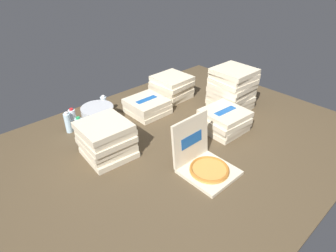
# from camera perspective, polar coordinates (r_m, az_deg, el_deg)

# --- Properties ---
(ground_plane) EXTENTS (3.20, 2.40, 0.02)m
(ground_plane) POSITION_cam_1_polar(r_m,az_deg,el_deg) (2.48, 2.15, -3.56)
(ground_plane) COLOR #4C3D28
(open_pizza_box) EXTENTS (0.37, 0.42, 0.39)m
(open_pizza_box) POSITION_cam_1_polar(r_m,az_deg,el_deg) (2.15, 7.19, -7.06)
(open_pizza_box) COLOR beige
(open_pizza_box) RESTS_ON ground_plane
(pizza_stack_left_near) EXTENTS (0.38, 0.38, 0.15)m
(pizza_stack_left_near) POSITION_cam_1_polar(r_m,az_deg,el_deg) (2.90, -4.21, 4.06)
(pizza_stack_left_near) COLOR beige
(pizza_stack_left_near) RESTS_ON ground_plane
(pizza_stack_center_near) EXTENTS (0.41, 0.42, 0.29)m
(pizza_stack_center_near) POSITION_cam_1_polar(r_m,az_deg,el_deg) (2.31, -12.35, -2.64)
(pizza_stack_center_near) COLOR beige
(pizza_stack_center_near) RESTS_ON ground_plane
(pizza_stack_left_far) EXTENTS (0.40, 0.40, 0.24)m
(pizza_stack_left_far) POSITION_cam_1_polar(r_m,az_deg,el_deg) (3.20, 0.72, 7.89)
(pizza_stack_left_far) COLOR beige
(pizza_stack_left_far) RESTS_ON ground_plane
(pizza_stack_right_near) EXTENTS (0.41, 0.40, 0.20)m
(pizza_stack_right_near) POSITION_cam_1_polar(r_m,az_deg,el_deg) (2.64, 11.21, 1.08)
(pizza_stack_right_near) COLOR beige
(pizza_stack_right_near) RESTS_ON ground_plane
(pizza_stack_center_far) EXTENTS (0.41, 0.40, 0.44)m
(pizza_stack_center_far) POSITION_cam_1_polar(r_m,az_deg,el_deg) (2.99, 12.79, 7.26)
(pizza_stack_center_far) COLOR beige
(pizza_stack_center_far) RESTS_ON ground_plane
(ice_bucket) EXTENTS (0.31, 0.31, 0.18)m
(ice_bucket) POSITION_cam_1_polar(r_m,az_deg,el_deg) (2.77, -13.93, 2.10)
(ice_bucket) COLOR #B7BABF
(ice_bucket) RESTS_ON ground_plane
(water_bottle_0) EXTENTS (0.06, 0.06, 0.20)m
(water_bottle_0) POSITION_cam_1_polar(r_m,az_deg,el_deg) (2.77, -18.65, 1.41)
(water_bottle_0) COLOR white
(water_bottle_0) RESTS_ON ground_plane
(water_bottle_1) EXTENTS (0.06, 0.06, 0.20)m
(water_bottle_1) POSITION_cam_1_polar(r_m,az_deg,el_deg) (2.61, -17.43, -0.31)
(water_bottle_1) COLOR silver
(water_bottle_1) RESTS_ON ground_plane
(water_bottle_2) EXTENTS (0.06, 0.06, 0.20)m
(water_bottle_2) POSITION_cam_1_polar(r_m,az_deg,el_deg) (2.93, -12.78, 4.12)
(water_bottle_2) COLOR silver
(water_bottle_2) RESTS_ON ground_plane
(water_bottle_3) EXTENTS (0.06, 0.06, 0.20)m
(water_bottle_3) POSITION_cam_1_polar(r_m,az_deg,el_deg) (2.72, -19.53, 0.65)
(water_bottle_3) COLOR silver
(water_bottle_3) RESTS_ON ground_plane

